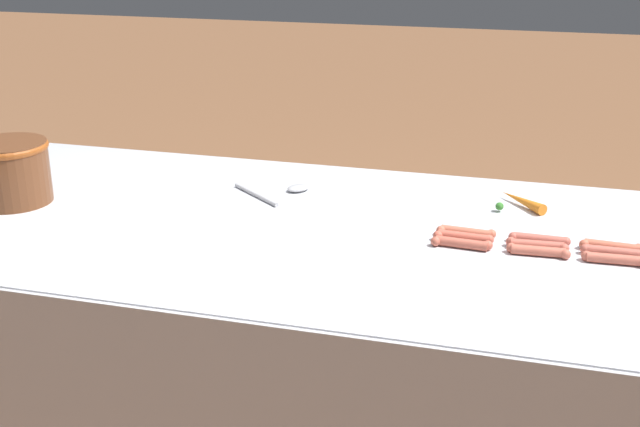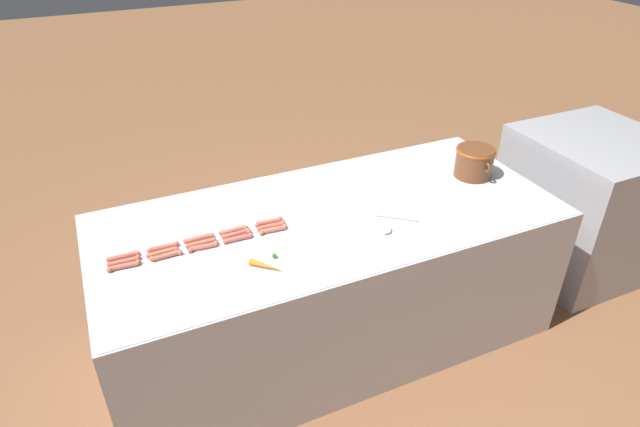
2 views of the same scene
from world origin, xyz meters
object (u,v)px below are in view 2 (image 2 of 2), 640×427
at_px(hot_dog_3, 234,230).
at_px(hot_dog_4, 269,222).
at_px(hot_dog_2, 199,238).
at_px(hot_dog_6, 162,252).
at_px(hot_dog_7, 201,243).
at_px(hot_dog_14, 273,230).
at_px(hot_dog_11, 166,256).
at_px(hot_dog_9, 271,226).
at_px(hot_dog_12, 203,247).
at_px(hot_dog_5, 124,261).
at_px(hot_dog_10, 124,266).
at_px(carrot, 267,265).
at_px(hot_dog_0, 123,257).
at_px(hot_dog_8, 236,234).
at_px(hot_dog_13, 238,238).
at_px(serving_spoon, 390,226).
at_px(hot_dog_1, 163,247).
at_px(back_cabinet, 585,203).
at_px(bean_pot, 474,161).

height_order(hot_dog_3, hot_dog_4, same).
height_order(hot_dog_2, hot_dog_6, same).
distance_m(hot_dog_7, hot_dog_14, 0.35).
bearing_deg(hot_dog_11, hot_dog_3, 102.42).
xyz_separation_m(hot_dog_9, hot_dog_14, (0.04, -0.00, 0.00)).
relative_size(hot_dog_2, hot_dog_7, 1.00).
distance_m(hot_dog_7, hot_dog_12, 0.04).
distance_m(hot_dog_5, hot_dog_10, 0.04).
relative_size(hot_dog_12, carrot, 1.03).
distance_m(hot_dog_0, hot_dog_11, 0.20).
bearing_deg(hot_dog_7, hot_dog_2, -178.58).
distance_m(hot_dog_6, hot_dog_8, 0.36).
bearing_deg(hot_dog_13, hot_dog_8, 173.97).
bearing_deg(hot_dog_7, serving_spoon, 75.17).
bearing_deg(hot_dog_1, hot_dog_0, -90.42).
bearing_deg(hot_dog_14, hot_dog_10, -89.91).
relative_size(hot_dog_0, hot_dog_11, 1.00).
height_order(hot_dog_1, hot_dog_9, same).
bearing_deg(hot_dog_3, hot_dog_6, -83.70).
height_order(hot_dog_6, hot_dog_7, same).
bearing_deg(hot_dog_0, back_cabinet, 88.04).
xyz_separation_m(hot_dog_1, hot_dog_7, (0.04, 0.17, 0.00)).
bearing_deg(hot_dog_2, hot_dog_7, 1.42).
height_order(hot_dog_4, hot_dog_10, same).
bearing_deg(serving_spoon, hot_dog_5, -100.73).
relative_size(back_cabinet, hot_dog_12, 6.23).
distance_m(hot_dog_0, hot_dog_2, 0.35).
xyz_separation_m(hot_dog_13, serving_spoon, (0.20, 0.73, -0.00)).
distance_m(hot_dog_12, hot_dog_13, 0.17).
relative_size(hot_dog_1, serving_spoon, 0.64).
distance_m(back_cabinet, hot_dog_5, 2.92).
xyz_separation_m(hot_dog_9, bean_pot, (-0.04, 1.26, 0.09)).
xyz_separation_m(hot_dog_1, serving_spoon, (0.27, 1.07, -0.00)).
bearing_deg(hot_dog_8, back_cabinet, 88.45).
relative_size(hot_dog_11, hot_dog_12, 1.00).
relative_size(hot_dog_1, hot_dog_9, 1.00).
relative_size(hot_dog_3, hot_dog_11, 1.00).
bearing_deg(hot_dog_12, hot_dog_13, 89.83).
relative_size(hot_dog_4, hot_dog_8, 1.00).
bearing_deg(hot_dog_4, hot_dog_6, -85.75).
xyz_separation_m(hot_dog_5, hot_dog_9, (-0.00, 0.71, 0.00)).
distance_m(hot_dog_4, bean_pot, 1.27).
bearing_deg(hot_dog_13, hot_dog_0, -98.20).
bearing_deg(carrot, hot_dog_2, -146.30).
height_order(hot_dog_5, hot_dog_8, same).
xyz_separation_m(hot_dog_4, hot_dog_6, (0.04, -0.54, 0.00)).
xyz_separation_m(hot_dog_6, bean_pot, (-0.04, 1.80, 0.09)).
bearing_deg(hot_dog_8, hot_dog_3, -174.87).
bearing_deg(bean_pot, hot_dog_0, -89.96).
relative_size(hot_dog_13, bean_pot, 0.54).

